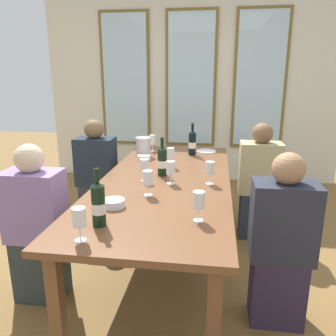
{
  "coord_description": "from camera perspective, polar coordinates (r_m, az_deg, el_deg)",
  "views": [
    {
      "loc": [
        0.38,
        -2.52,
        1.54
      ],
      "look_at": [
        0.0,
        0.13,
        0.79
      ],
      "focal_mm": 36.07,
      "sensor_mm": 36.0,
      "label": 1
    }
  ],
  "objects": [
    {
      "name": "seated_person_3",
      "position": [
        2.22,
        18.52,
        -12.33
      ],
      "size": [
        0.38,
        0.24,
        1.11
      ],
      "color": "#31253E",
      "rests_on": "ground"
    },
    {
      "name": "ground_plane",
      "position": [
        2.97,
        -0.37,
        -15.51
      ],
      "size": [
        12.0,
        12.0,
        0.0
      ],
      "primitive_type": "plane",
      "color": "brown"
    },
    {
      "name": "dining_table",
      "position": [
        2.69,
        -0.39,
        -3.12
      ],
      "size": [
        1.0,
        2.43,
        0.74
      ],
      "color": "brown",
      "rests_on": "ground"
    },
    {
      "name": "seated_person_0",
      "position": [
        3.49,
        -11.94,
        -1.54
      ],
      "size": [
        0.38,
        0.24,
        1.11
      ],
      "color": "#2C303A",
      "rests_on": "ground"
    },
    {
      "name": "tasting_bowl_0",
      "position": [
        2.13,
        -9.16,
        -5.9
      ],
      "size": [
        0.14,
        0.14,
        0.05
      ],
      "primitive_type": "cylinder",
      "color": "white",
      "rests_on": "dining_table"
    },
    {
      "name": "wine_glass_7",
      "position": [
        2.51,
        0.46,
        -0.13
      ],
      "size": [
        0.07,
        0.07,
        0.17
      ],
      "color": "white",
      "rests_on": "dining_table"
    },
    {
      "name": "wine_glass_4",
      "position": [
        2.52,
        7.1,
        -0.19
      ],
      "size": [
        0.07,
        0.07,
        0.17
      ],
      "color": "white",
      "rests_on": "dining_table"
    },
    {
      "name": "wine_glass_1",
      "position": [
        1.72,
        -14.79,
        -8.31
      ],
      "size": [
        0.07,
        0.07,
        0.17
      ],
      "color": "white",
      "rests_on": "dining_table"
    },
    {
      "name": "wine_bottle_1",
      "position": [
        3.43,
        4.12,
        4.27
      ],
      "size": [
        0.08,
        0.08,
        0.32
      ],
      "color": "black",
      "rests_on": "dining_table"
    },
    {
      "name": "wine_glass_6",
      "position": [
        2.27,
        -3.44,
        -1.84
      ],
      "size": [
        0.07,
        0.07,
        0.17
      ],
      "color": "white",
      "rests_on": "dining_table"
    },
    {
      "name": "wine_bottle_2",
      "position": [
        2.71,
        -0.97,
        1.16
      ],
      "size": [
        0.08,
        0.08,
        0.31
      ],
      "color": "black",
      "rests_on": "dining_table"
    },
    {
      "name": "seated_person_1",
      "position": [
        3.31,
        15.06,
        -2.71
      ],
      "size": [
        0.38,
        0.24,
        1.11
      ],
      "color": "#242E3B",
      "rests_on": "ground"
    },
    {
      "name": "tasting_bowl_1",
      "position": [
        3.23,
        -4.07,
        1.74
      ],
      "size": [
        0.13,
        0.13,
        0.05
      ],
      "primitive_type": "cylinder",
      "color": "white",
      "rests_on": "dining_table"
    },
    {
      "name": "white_plate_0",
      "position": [
        3.61,
        6.45,
        2.84
      ],
      "size": [
        0.22,
        0.22,
        0.01
      ],
      "primitive_type": "cylinder",
      "color": "white",
      "rests_on": "dining_table"
    },
    {
      "name": "wine_bottle_0",
      "position": [
        1.86,
        -11.68,
        -5.96
      ],
      "size": [
        0.08,
        0.08,
        0.32
      ],
      "color": "black",
      "rests_on": "dining_table"
    },
    {
      "name": "seated_person_2",
      "position": [
        2.49,
        -21.25,
        -9.48
      ],
      "size": [
        0.38,
        0.24,
        1.11
      ],
      "color": "#2C3535",
      "rests_on": "ground"
    },
    {
      "name": "wine_glass_3",
      "position": [
        2.58,
        -4.02,
        0.28
      ],
      "size": [
        0.07,
        0.07,
        0.17
      ],
      "color": "white",
      "rests_on": "dining_table"
    },
    {
      "name": "wine_glass_2",
      "position": [
        3.59,
        -2.69,
        4.69
      ],
      "size": [
        0.07,
        0.07,
        0.17
      ],
      "color": "white",
      "rests_on": "dining_table"
    },
    {
      "name": "back_wall_with_windows",
      "position": [
        4.97,
        3.92,
        14.61
      ],
      "size": [
        4.2,
        0.1,
        2.9
      ],
      "color": "silver",
      "rests_on": "ground"
    },
    {
      "name": "wine_glass_0",
      "position": [
        2.96,
        0.44,
        2.34
      ],
      "size": [
        0.07,
        0.07,
        0.17
      ],
      "color": "white",
      "rests_on": "dining_table"
    },
    {
      "name": "metal_pitcher",
      "position": [
        3.38,
        -4.18,
        3.63
      ],
      "size": [
        0.16,
        0.16,
        0.19
      ],
      "color": "silver",
      "rests_on": "dining_table"
    },
    {
      "name": "wine_glass_5",
      "position": [
        1.88,
        5.2,
        -5.51
      ],
      "size": [
        0.07,
        0.07,
        0.17
      ],
      "color": "white",
      "rests_on": "dining_table"
    }
  ]
}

